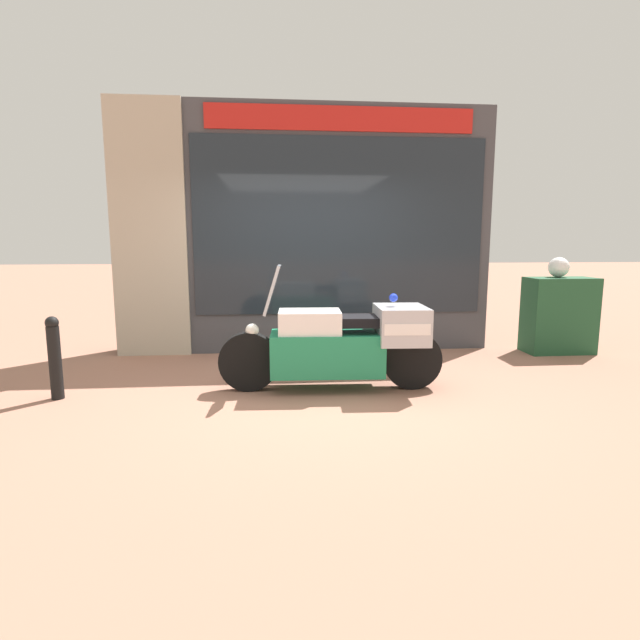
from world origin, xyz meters
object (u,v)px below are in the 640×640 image
paramedic_motorcycle (344,342)px  street_bollard (55,357)px  white_helmet (559,267)px  utility_cabinet (559,315)px

paramedic_motorcycle → street_bollard: paramedic_motorcycle is taller
street_bollard → paramedic_motorcycle: bearing=1.3°
paramedic_motorcycle → street_bollard: bearing=4.1°
white_helmet → street_bollard: (-6.11, -1.61, -0.76)m
paramedic_motorcycle → street_bollard: size_ratio=2.82×
utility_cabinet → paramedic_motorcycle: bearing=-155.4°
utility_cabinet → street_bollard: 6.32m
utility_cabinet → street_bollard: utility_cabinet is taller
paramedic_motorcycle → utility_cabinet: 3.57m
white_helmet → street_bollard: white_helmet is taller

